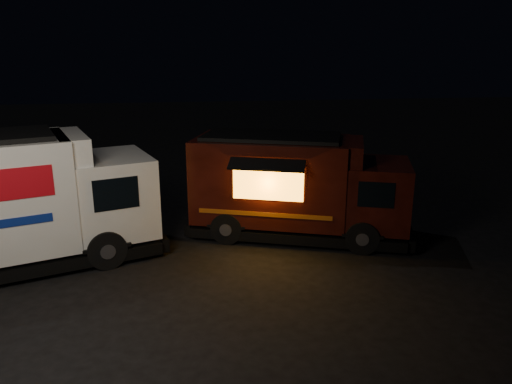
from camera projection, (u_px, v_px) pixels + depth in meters
name	position (u px, v px, depth m)	size (l,w,h in m)	color
ground	(197.00, 280.00, 11.90)	(80.00, 80.00, 0.00)	black
white_truck	(4.00, 203.00, 12.11)	(7.49, 2.55, 3.39)	white
red_truck	(300.00, 186.00, 14.33)	(6.37, 2.35, 2.97)	#3B100A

